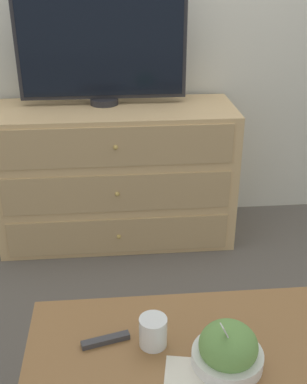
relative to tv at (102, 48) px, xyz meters
The scene contains 8 objects.
ground_plane 1.10m from the tv, 48.97° to the left, with size 12.00×12.00×0.00m, color #56514C.
dresser 0.69m from the tv, 58.28° to the right, with size 1.29×0.50×0.77m.
tv is the anchor object (origin of this frame).
coffee_table 1.69m from the tv, 80.95° to the right, with size 0.96×0.52×0.47m.
takeout_bowl 1.71m from the tv, 78.13° to the right, with size 0.20×0.20×0.17m.
drink_cup 1.60m from the tv, 84.85° to the right, with size 0.08×0.08×0.09m.
napkin 1.77m from the tv, 81.68° to the right, with size 0.22×0.22×0.00m.
remote_control 1.59m from the tv, 90.17° to the right, with size 0.15×0.06×0.02m.
Camera 1 is at (-0.12, -2.74, 1.49)m, focal length 45.00 mm.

